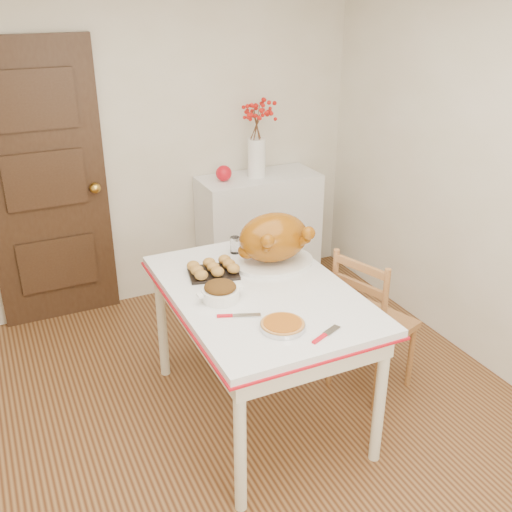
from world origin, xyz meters
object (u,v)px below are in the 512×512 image
sideboard (259,232)px  turkey_platter (274,240)px  chair_oak (374,320)px  pumpkin_pie (283,324)px  kitchen_table (260,353)px

sideboard → turkey_platter: bearing=-111.9°
chair_oak → turkey_platter: (-0.54, 0.31, 0.51)m
chair_oak → turkey_platter: 0.81m
turkey_platter → pumpkin_pie: size_ratio=2.20×
kitchen_table → chair_oak: 0.76m
sideboard → chair_oak: sideboard is taller
sideboard → turkey_platter: 1.45m
kitchen_table → chair_oak: (0.75, -0.05, 0.06)m
turkey_platter → sideboard: bearing=50.4°
sideboard → turkey_platter: size_ratio=1.96×
kitchen_table → chair_oak: size_ratio=1.47×
chair_oak → pumpkin_pie: bearing=95.2°
sideboard → kitchen_table: (-0.72, -1.52, -0.06)m
sideboard → pumpkin_pie: bearing=-112.4°
sideboard → pumpkin_pie: size_ratio=4.32×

